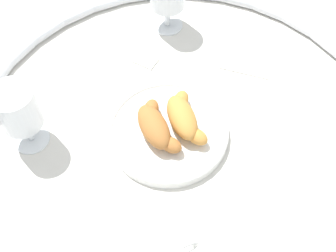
{
  "coord_description": "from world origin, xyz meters",
  "views": [
    {
      "loc": [
        0.32,
        -0.31,
        0.71
      ],
      "look_at": [
        -0.02,
        -0.01,
        0.03
      ],
      "focal_mm": 47.27,
      "sensor_mm": 36.0,
      "label": 1
    }
  ],
  "objects_px": {
    "pastry_plate": "(168,131)",
    "folded_napkin": "(249,55)",
    "croissant_large": "(155,127)",
    "juice_glass_right": "(18,110)",
    "croissant_small": "(184,117)",
    "sugar_packet": "(145,59)"
  },
  "relations": [
    {
      "from": "croissant_large",
      "to": "juice_glass_right",
      "type": "height_order",
      "value": "juice_glass_right"
    },
    {
      "from": "pastry_plate",
      "to": "croissant_large",
      "type": "xyz_separation_m",
      "value": [
        -0.01,
        -0.02,
        0.03
      ]
    },
    {
      "from": "pastry_plate",
      "to": "croissant_large",
      "type": "relative_size",
      "value": 1.72
    },
    {
      "from": "pastry_plate",
      "to": "croissant_large",
      "type": "distance_m",
      "value": 0.04
    },
    {
      "from": "croissant_large",
      "to": "juice_glass_right",
      "type": "distance_m",
      "value": 0.24
    },
    {
      "from": "pastry_plate",
      "to": "croissant_large",
      "type": "bearing_deg",
      "value": -110.0
    },
    {
      "from": "juice_glass_right",
      "to": "sugar_packet",
      "type": "distance_m",
      "value": 0.3
    },
    {
      "from": "pastry_plate",
      "to": "folded_napkin",
      "type": "xyz_separation_m",
      "value": [
        -0.04,
        0.26,
        -0.01
      ]
    },
    {
      "from": "croissant_small",
      "to": "croissant_large",
      "type": "bearing_deg",
      "value": -109.93
    },
    {
      "from": "croissant_small",
      "to": "juice_glass_right",
      "type": "height_order",
      "value": "juice_glass_right"
    },
    {
      "from": "pastry_plate",
      "to": "juice_glass_right",
      "type": "bearing_deg",
      "value": -129.08
    },
    {
      "from": "croissant_large",
      "to": "juice_glass_right",
      "type": "relative_size",
      "value": 0.94
    },
    {
      "from": "pastry_plate",
      "to": "sugar_packet",
      "type": "distance_m",
      "value": 0.19
    },
    {
      "from": "pastry_plate",
      "to": "juice_glass_right",
      "type": "distance_m",
      "value": 0.27
    },
    {
      "from": "folded_napkin",
      "to": "croissant_large",
      "type": "bearing_deg",
      "value": -84.35
    },
    {
      "from": "pastry_plate",
      "to": "folded_napkin",
      "type": "height_order",
      "value": "pastry_plate"
    },
    {
      "from": "juice_glass_right",
      "to": "folded_napkin",
      "type": "relative_size",
      "value": 1.27
    },
    {
      "from": "folded_napkin",
      "to": "croissant_small",
      "type": "bearing_deg",
      "value": -78.65
    },
    {
      "from": "sugar_packet",
      "to": "croissant_small",
      "type": "bearing_deg",
      "value": -36.82
    },
    {
      "from": "croissant_large",
      "to": "croissant_small",
      "type": "xyz_separation_m",
      "value": [
        0.02,
        0.05,
        0.0
      ]
    },
    {
      "from": "sugar_packet",
      "to": "folded_napkin",
      "type": "bearing_deg",
      "value": 33.15
    },
    {
      "from": "croissant_small",
      "to": "sugar_packet",
      "type": "bearing_deg",
      "value": 162.62
    }
  ]
}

